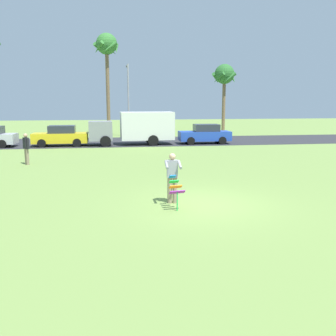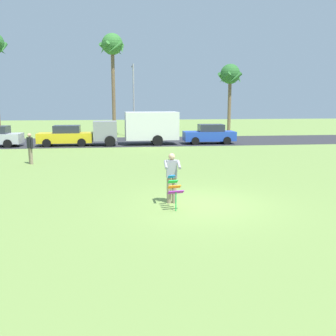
{
  "view_description": "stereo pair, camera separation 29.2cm",
  "coord_description": "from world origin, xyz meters",
  "views": [
    {
      "loc": [
        -3.03,
        -12.11,
        3.46
      ],
      "look_at": [
        -1.03,
        1.33,
        1.05
      ],
      "focal_mm": 40.25,
      "sensor_mm": 36.0,
      "label": 1
    },
    {
      "loc": [
        -2.74,
        -12.14,
        3.46
      ],
      "look_at": [
        -1.03,
        1.33,
        1.05
      ],
      "focal_mm": 40.25,
      "sensor_mm": 36.0,
      "label": 2
    }
  ],
  "objects": [
    {
      "name": "person_walker_near",
      "position": [
        -7.73,
        9.39,
        0.93
      ],
      "size": [
        0.38,
        0.49,
        1.73
      ],
      "color": "gray",
      "rests_on": "ground"
    },
    {
      "name": "parked_car_blue",
      "position": [
        4.55,
        18.16,
        0.77
      ],
      "size": [
        4.22,
        1.88,
        1.6
      ],
      "color": "#2347B7",
      "rests_on": "ground"
    },
    {
      "name": "palm_tree_centre_far",
      "position": [
        9.05,
        28.01,
        6.06
      ],
      "size": [
        2.58,
        2.71,
        7.39
      ],
      "color": "brown",
      "rests_on": "ground"
    },
    {
      "name": "ground_plane",
      "position": [
        0.0,
        0.0,
        0.0
      ],
      "size": [
        120.0,
        120.0,
        0.0
      ],
      "primitive_type": "plane",
      "color": "olive"
    },
    {
      "name": "road_strip",
      "position": [
        0.0,
        20.56,
        0.01
      ],
      "size": [
        120.0,
        8.0,
        0.01
      ],
      "primitive_type": "cube",
      "color": "#2D2D33",
      "rests_on": "ground"
    },
    {
      "name": "person_kite_flyer",
      "position": [
        -1.03,
        0.31,
        0.95
      ],
      "size": [
        0.56,
        0.67,
        1.73
      ],
      "color": "gray",
      "rests_on": "ground"
    },
    {
      "name": "parked_truck_grey_van",
      "position": [
        -1.06,
        18.16,
        1.41
      ],
      "size": [
        6.77,
        2.29,
        2.62
      ],
      "color": "gray",
      "rests_on": "ground"
    },
    {
      "name": "parked_car_yellow",
      "position": [
        -7.01,
        18.16,
        0.77
      ],
      "size": [
        4.23,
        1.9,
        1.6
      ],
      "color": "yellow",
      "rests_on": "ground"
    },
    {
      "name": "kite_held",
      "position": [
        -1.06,
        -0.47,
        0.72
      ],
      "size": [
        0.53,
        0.68,
        1.09
      ],
      "color": "blue",
      "rests_on": "ground"
    },
    {
      "name": "streetlight_pole",
      "position": [
        -1.38,
        25.36,
        4.0
      ],
      "size": [
        0.24,
        1.65,
        7.0
      ],
      "color": "#9E9EA3",
      "rests_on": "ground"
    },
    {
      "name": "palm_tree_right_near",
      "position": [
        -3.35,
        27.35,
        8.58
      ],
      "size": [
        2.58,
        2.71,
        10.14
      ],
      "color": "brown",
      "rests_on": "ground"
    }
  ]
}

